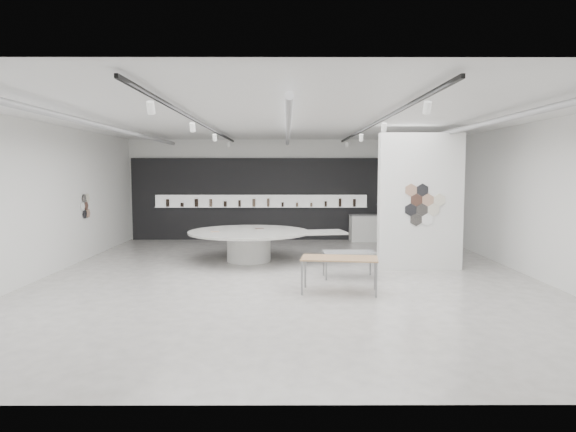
{
  "coord_description": "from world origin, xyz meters",
  "views": [
    {
      "loc": [
        -0.04,
        -12.52,
        2.6
      ],
      "look_at": [
        0.0,
        1.2,
        1.4
      ],
      "focal_mm": 32.0,
      "sensor_mm": 36.0,
      "label": 1
    }
  ],
  "objects_px": {
    "sample_table_stone": "(349,254)",
    "partition_column": "(420,202)",
    "kitchen_counter": "(373,228)",
    "display_island": "(251,241)",
    "sample_table_wood": "(339,260)"
  },
  "relations": [
    {
      "from": "display_island",
      "to": "kitchen_counter",
      "type": "height_order",
      "value": "kitchen_counter"
    },
    {
      "from": "sample_table_stone",
      "to": "kitchen_counter",
      "type": "relative_size",
      "value": 0.72
    },
    {
      "from": "display_island",
      "to": "kitchen_counter",
      "type": "bearing_deg",
      "value": 34.66
    },
    {
      "from": "sample_table_stone",
      "to": "sample_table_wood",
      "type": "bearing_deg",
      "value": -104.32
    },
    {
      "from": "partition_column",
      "to": "sample_table_stone",
      "type": "height_order",
      "value": "partition_column"
    },
    {
      "from": "display_island",
      "to": "kitchen_counter",
      "type": "relative_size",
      "value": 2.74
    },
    {
      "from": "sample_table_stone",
      "to": "kitchen_counter",
      "type": "distance_m",
      "value": 6.84
    },
    {
      "from": "sample_table_stone",
      "to": "partition_column",
      "type": "bearing_deg",
      "value": 28.98
    },
    {
      "from": "sample_table_wood",
      "to": "sample_table_stone",
      "type": "xyz_separation_m",
      "value": [
        0.39,
        1.54,
        -0.12
      ]
    },
    {
      "from": "sample_table_stone",
      "to": "kitchen_counter",
      "type": "bearing_deg",
      "value": 75.55
    },
    {
      "from": "display_island",
      "to": "kitchen_counter",
      "type": "distance_m",
      "value": 6.06
    },
    {
      "from": "display_island",
      "to": "sample_table_stone",
      "type": "relative_size",
      "value": 3.82
    },
    {
      "from": "partition_column",
      "to": "kitchen_counter",
      "type": "relative_size",
      "value": 2.02
    },
    {
      "from": "sample_table_wood",
      "to": "kitchen_counter",
      "type": "height_order",
      "value": "kitchen_counter"
    },
    {
      "from": "partition_column",
      "to": "display_island",
      "type": "bearing_deg",
      "value": 165.27
    }
  ]
}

